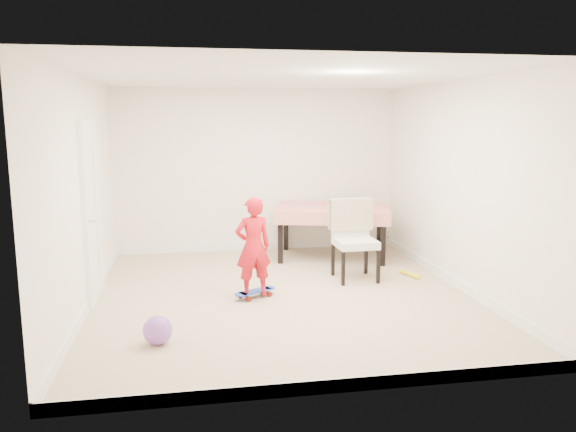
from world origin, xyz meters
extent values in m
plane|color=tan|center=(0.00, 0.00, 0.00)|extent=(5.00, 5.00, 0.00)
cube|color=silver|center=(0.00, 0.00, 2.58)|extent=(4.50, 5.00, 0.04)
cube|color=white|center=(0.00, 2.48, 1.30)|extent=(4.50, 0.04, 2.60)
cube|color=white|center=(0.00, -2.48, 1.30)|extent=(4.50, 0.04, 2.60)
cube|color=white|center=(-2.23, 0.00, 1.30)|extent=(0.04, 5.00, 2.60)
cube|color=white|center=(2.23, 0.00, 1.30)|extent=(0.04, 5.00, 2.60)
cube|color=white|center=(-2.22, 0.30, 1.02)|extent=(0.11, 0.94, 2.11)
cube|color=white|center=(0.00, 2.49, 0.06)|extent=(4.50, 0.02, 0.12)
cube|color=white|center=(0.00, -2.49, 0.06)|extent=(4.50, 0.02, 0.12)
cube|color=white|center=(-2.24, 0.00, 0.06)|extent=(0.02, 5.00, 0.12)
cube|color=white|center=(2.24, 0.00, 0.06)|extent=(0.02, 5.00, 0.12)
imported|color=red|center=(-0.36, -0.03, 0.60)|extent=(0.48, 0.36, 1.20)
sphere|color=#8B52C5|center=(-1.42, -1.26, 0.14)|extent=(0.28, 0.28, 0.28)
cylinder|color=yellow|center=(1.86, 0.55, 0.03)|extent=(0.18, 0.40, 0.06)
camera|label=1|loc=(-1.07, -6.47, 2.13)|focal=35.00mm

